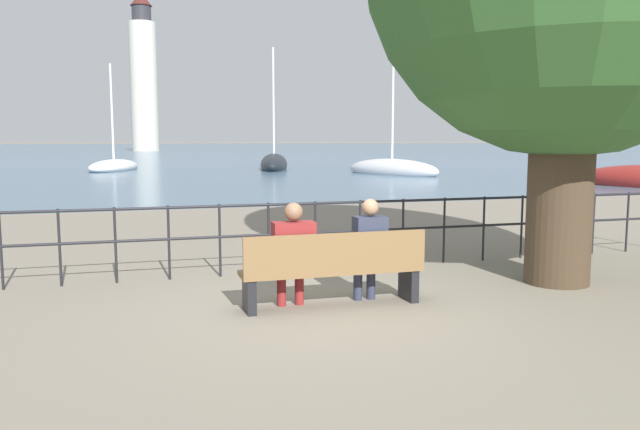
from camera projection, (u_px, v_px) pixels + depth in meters
name	position (u px, v px, depth m)	size (l,w,h in m)	color
ground_plane	(332.00, 305.00, 7.43)	(1000.00, 1000.00, 0.00)	gray
harbor_water	(145.00, 147.00, 160.78)	(600.00, 300.00, 0.01)	slate
park_bench	(334.00, 270.00, 7.31)	(2.18, 0.45, 0.90)	brown
seated_person_left	(293.00, 250.00, 7.22)	(0.49, 0.35, 1.25)	maroon
seated_person_right	(369.00, 246.00, 7.49)	(0.38, 0.35, 1.27)	#2D3347
promenade_railing	(292.00, 226.00, 9.21)	(13.57, 0.04, 1.05)	black
sailboat_1	(114.00, 167.00, 39.97)	(4.13, 7.21, 7.02)	white
sailboat_3	(274.00, 164.00, 41.48)	(3.56, 7.88, 8.38)	black
sailboat_4	(392.00, 169.00, 35.13)	(4.18, 6.96, 10.23)	silver
harbor_lighthouse	(144.00, 79.00, 103.94)	(4.44, 4.44, 25.88)	beige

